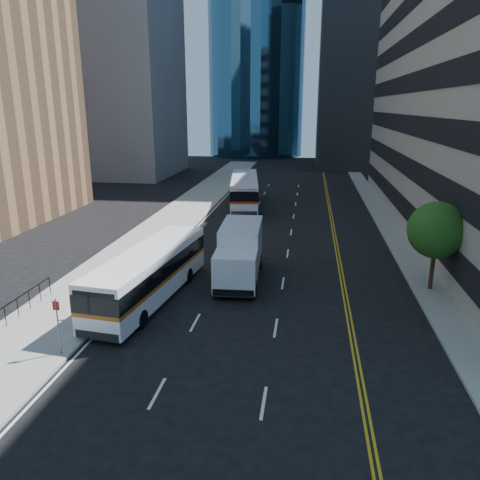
{
  "coord_description": "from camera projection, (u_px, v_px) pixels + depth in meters",
  "views": [
    {
      "loc": [
        1.78,
        -18.59,
        10.34
      ],
      "look_at": [
        -2.04,
        7.35,
        2.8
      ],
      "focal_mm": 35.0,
      "sensor_mm": 36.0,
      "label": 1
    }
  ],
  "objects": [
    {
      "name": "bus_rear",
      "position": [
        244.0,
        190.0,
        49.6
      ],
      "size": [
        4.25,
        12.52,
        3.17
      ],
      "rotation": [
        0.0,
        0.0,
        0.13
      ],
      "color": "white",
      "rests_on": "ground"
    },
    {
      "name": "midrise_west",
      "position": [
        111.0,
        56.0,
        69.31
      ],
      "size": [
        18.0,
        18.0,
        35.0
      ],
      "primitive_type": "cube",
      "color": "gray",
      "rests_on": "ground"
    },
    {
      "name": "sidewalk_east",
      "position": [
        385.0,
        221.0,
        43.27
      ],
      "size": [
        2.0,
        90.0,
        0.15
      ],
      "primitive_type": "cube",
      "color": "gray",
      "rests_on": "ground"
    },
    {
      "name": "bus_front",
      "position": [
        150.0,
        273.0,
        25.53
      ],
      "size": [
        3.65,
        11.19,
        2.83
      ],
      "rotation": [
        0.0,
        0.0,
        -0.12
      ],
      "color": "white",
      "rests_on": "ground"
    },
    {
      "name": "street_tree",
      "position": [
        437.0,
        230.0,
        26.12
      ],
      "size": [
        3.2,
        3.2,
        5.1
      ],
      "color": "#332114",
      "rests_on": "sidewalk_east"
    },
    {
      "name": "ground",
      "position": [
        261.0,
        347.0,
        20.78
      ],
      "size": [
        160.0,
        160.0,
        0.0
      ],
      "primitive_type": "plane",
      "color": "black",
      "rests_on": "ground"
    },
    {
      "name": "box_truck",
      "position": [
        240.0,
        252.0,
        28.44
      ],
      "size": [
        2.7,
        7.05,
        3.32
      ],
      "rotation": [
        0.0,
        0.0,
        0.05
      ],
      "color": "silver",
      "rests_on": "ground"
    },
    {
      "name": "sidewalk_west",
      "position": [
        181.0,
        214.0,
        46.0
      ],
      "size": [
        5.0,
        90.0,
        0.15
      ],
      "primitive_type": "cube",
      "color": "gray",
      "rests_on": "ground"
    }
  ]
}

